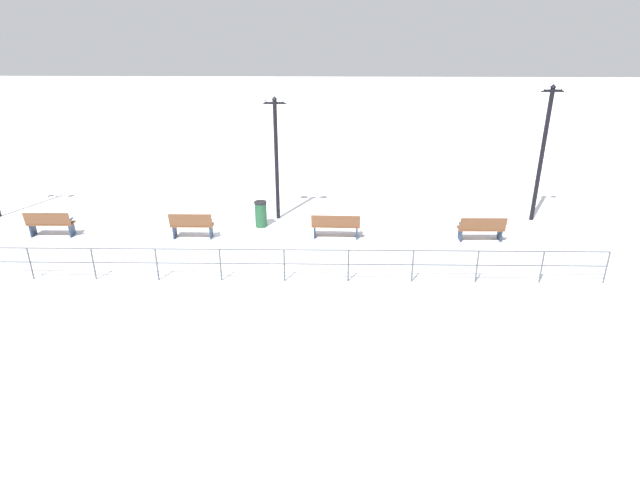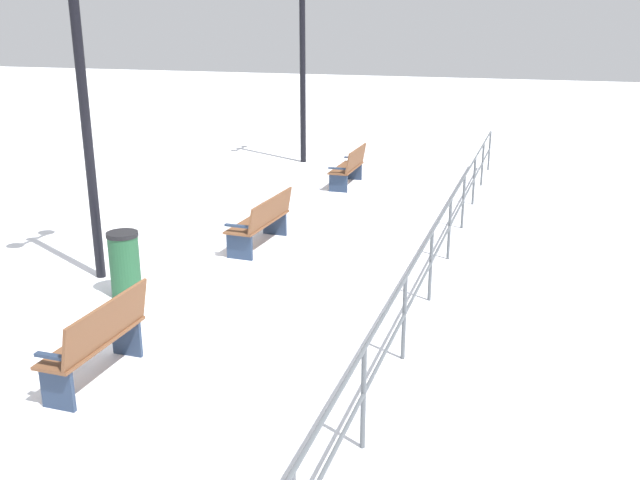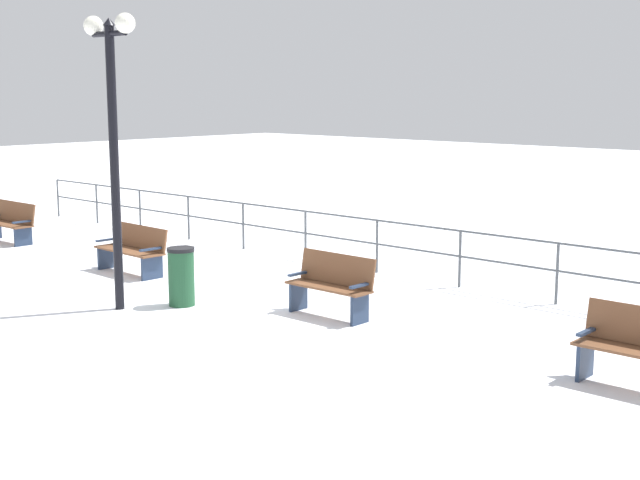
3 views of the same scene
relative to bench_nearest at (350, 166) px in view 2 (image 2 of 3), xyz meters
The scene contains 8 objects.
ground_plane 7.46m from the bench_nearest, 88.28° to the left, with size 80.00×80.00×0.00m, color white.
bench_nearest is the anchor object (origin of this frame).
bench_second 4.97m from the bench_nearest, 87.81° to the left, with size 0.62×1.69×0.91m.
bench_third 9.92m from the bench_nearest, 89.66° to the left, with size 0.49×1.47×0.97m.
lamppost_near 4.03m from the bench_nearest, 50.33° to the right, with size 0.23×1.00×4.98m.
lamppost_middle 7.86m from the bench_nearest, 74.26° to the left, with size 0.31×1.14×4.60m.
waterfront_railing 8.02m from the bench_nearest, 111.86° to the left, with size 0.05×20.70×1.03m.
trash_bin 7.76m from the bench_nearest, 81.20° to the left, with size 0.45×0.45×0.95m.
Camera 2 is at (-4.57, 8.32, 3.82)m, focal length 39.40 mm.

